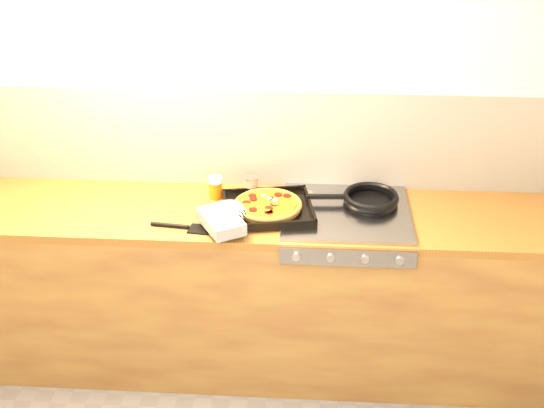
# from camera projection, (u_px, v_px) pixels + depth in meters

# --- Properties ---
(room_shell) EXTENTS (3.20, 3.20, 3.20)m
(room_shell) POSITION_uv_depth(u_px,v_px,m) (256.00, 139.00, 3.38)
(room_shell) COLOR white
(room_shell) RESTS_ON ground
(counter_run) EXTENTS (3.20, 0.62, 0.90)m
(counter_run) POSITION_uv_depth(u_px,v_px,m) (253.00, 288.00, 3.46)
(counter_run) COLOR olive
(counter_run) RESTS_ON ground
(stovetop) EXTENTS (0.60, 0.56, 0.02)m
(stovetop) POSITION_uv_depth(u_px,v_px,m) (346.00, 213.00, 3.22)
(stovetop) COLOR #97979C
(stovetop) RESTS_ON counter_run
(pizza_on_tray) EXTENTS (0.56, 0.54, 0.07)m
(pizza_on_tray) POSITION_uv_depth(u_px,v_px,m) (255.00, 209.00, 3.17)
(pizza_on_tray) COLOR black
(pizza_on_tray) RESTS_ON stovetop
(frying_pan) EXTENTS (0.45, 0.28, 0.04)m
(frying_pan) POSITION_uv_depth(u_px,v_px,m) (369.00, 199.00, 3.27)
(frying_pan) COLOR black
(frying_pan) RESTS_ON stovetop
(tomato_can) EXTENTS (0.09, 0.09, 0.10)m
(tomato_can) POSITION_uv_depth(u_px,v_px,m) (251.00, 186.00, 3.37)
(tomato_can) COLOR #A91C0D
(tomato_can) RESTS_ON counter_run
(juice_glass) EXTENTS (0.09, 0.09, 0.11)m
(juice_glass) POSITION_uv_depth(u_px,v_px,m) (216.00, 187.00, 3.34)
(juice_glass) COLOR orange
(juice_glass) RESTS_ON counter_run
(wooden_spoon) EXTENTS (0.30, 0.04, 0.02)m
(wooden_spoon) POSITION_uv_depth(u_px,v_px,m) (290.00, 192.00, 3.39)
(wooden_spoon) COLOR #A37145
(wooden_spoon) RESTS_ON counter_run
(black_spatula) EXTENTS (0.29, 0.10, 0.02)m
(black_spatula) POSITION_uv_depth(u_px,v_px,m) (182.00, 227.00, 3.09)
(black_spatula) COLOR black
(black_spatula) RESTS_ON counter_run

